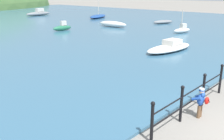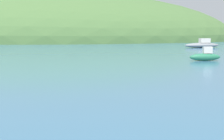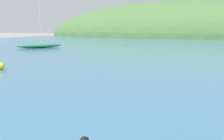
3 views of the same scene
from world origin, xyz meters
name	(u,v)px [view 1 (image 1 of 3)]	position (x,y,z in m)	size (l,w,h in m)	color
iron_railing	(193,95)	(0.16, 1.50, 0.64)	(4.98, 0.12, 1.21)	black
child_in_coat	(201,100)	(0.03, 1.15, 0.61)	(0.39, 0.53, 1.00)	brown
boat_white_sailboat	(163,22)	(20.60, 15.20, 0.31)	(3.03, 1.83, 0.41)	gray
boat_nearest_quay	(170,47)	(7.75, 6.78, 0.34)	(4.42, 1.87, 0.73)	silver
boat_mid_harbor	(62,27)	(8.70, 19.65, 0.41)	(2.14, 0.65, 0.94)	#287551
boat_far_right	(113,24)	(14.11, 17.64, 0.42)	(1.21, 3.63, 0.64)	silver
boat_green_fishing	(182,30)	(15.39, 9.89, 0.39)	(2.17, 1.15, 2.11)	silver
boat_twin_mast	(98,16)	(20.21, 26.11, 0.35)	(5.01, 3.43, 5.68)	#1E4793
boat_red_dinghy	(38,13)	(16.41, 35.93, 0.47)	(4.57, 1.49, 1.14)	gray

